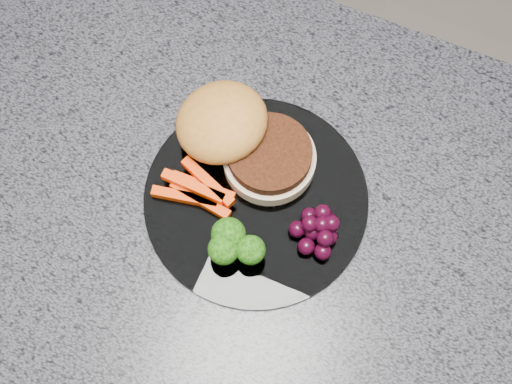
{
  "coord_description": "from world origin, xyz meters",
  "views": [
    {
      "loc": [
        0.13,
        -0.25,
        1.68
      ],
      "look_at": [
        0.02,
        0.01,
        0.93
      ],
      "focal_mm": 50.0,
      "sensor_mm": 36.0,
      "label": 1
    }
  ],
  "objects_px": {
    "island_cabinet": "(243,289)",
    "grape_bunch": "(318,230)",
    "plate": "(256,199)",
    "burger": "(239,136)"
  },
  "relations": [
    {
      "from": "island_cabinet",
      "to": "plate",
      "type": "height_order",
      "value": "plate"
    },
    {
      "from": "plate",
      "to": "burger",
      "type": "relative_size",
      "value": 1.44
    },
    {
      "from": "island_cabinet",
      "to": "burger",
      "type": "bearing_deg",
      "value": 110.1
    },
    {
      "from": "burger",
      "to": "island_cabinet",
      "type": "bearing_deg",
      "value": -65.28
    },
    {
      "from": "island_cabinet",
      "to": "grape_bunch",
      "type": "xyz_separation_m",
      "value": [
        0.1,
        -0.0,
        0.49
      ]
    },
    {
      "from": "island_cabinet",
      "to": "burger",
      "type": "relative_size",
      "value": 6.63
    },
    {
      "from": "island_cabinet",
      "to": "burger",
      "type": "xyz_separation_m",
      "value": [
        -0.02,
        0.06,
        0.5
      ]
    },
    {
      "from": "island_cabinet",
      "to": "plate",
      "type": "relative_size",
      "value": 4.62
    },
    {
      "from": "island_cabinet",
      "to": "burger",
      "type": "distance_m",
      "value": 0.51
    },
    {
      "from": "island_cabinet",
      "to": "grape_bunch",
      "type": "distance_m",
      "value": 0.5
    }
  ]
}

